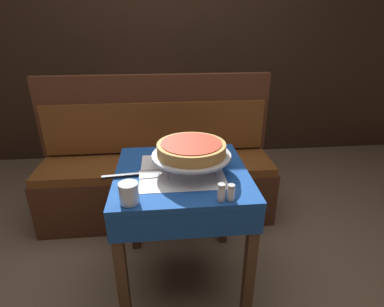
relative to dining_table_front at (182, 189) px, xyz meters
The scene contains 13 objects.
ground_plane 0.63m from the dining_table_front, ahead, with size 14.00×14.00×0.00m, color brown.
dining_table_front is the anchor object (origin of this frame).
dining_table_rear 1.47m from the dining_table_front, 101.00° to the left, with size 0.78×0.78×0.73m.
booth_bench 0.77m from the dining_table_front, 101.47° to the left, with size 1.75×0.46×1.09m.
back_wall_panel 2.01m from the dining_table_front, 90.00° to the left, with size 6.00×0.04×2.40m, color black.
pizza_pan_stand 0.20m from the dining_table_front, 17.11° to the right, with size 0.40×0.40×0.10m.
deep_dish_pizza 0.24m from the dining_table_front, 17.11° to the right, with size 0.34×0.34×0.06m.
pizza_server 0.27m from the dining_table_front, behind, with size 0.29×0.10×0.01m.
water_glass_near 0.40m from the dining_table_front, 130.87° to the right, with size 0.08×0.08×0.09m.
salt_shaker 0.36m from the dining_table_front, 63.32° to the right, with size 0.04×0.04×0.08m.
pepper_shaker 0.38m from the dining_table_front, 57.21° to the right, with size 0.03×0.03×0.07m.
napkin_holder 0.33m from the dining_table_front, 83.37° to the left, with size 0.10×0.05×0.09m.
condiment_caddy 1.50m from the dining_table_front, 102.88° to the left, with size 0.14×0.14×0.19m.
Camera 1 is at (-0.08, -1.38, 1.44)m, focal length 28.00 mm.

